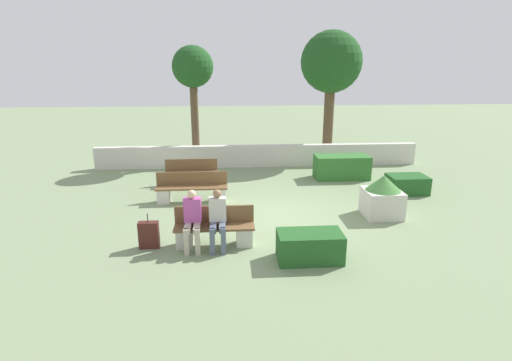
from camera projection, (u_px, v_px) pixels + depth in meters
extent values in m
plane|color=gray|center=(275.00, 217.00, 10.79)|extent=(60.00, 60.00, 0.00)
cube|color=beige|center=(258.00, 156.00, 16.04)|extent=(12.86, 0.30, 0.87)
cube|color=brown|center=(214.00, 227.00, 8.99)|extent=(1.81, 0.44, 0.05)
cube|color=brown|center=(214.00, 214.00, 9.15)|extent=(1.81, 0.04, 0.40)
cube|color=beige|center=(185.00, 238.00, 9.01)|extent=(0.36, 0.40, 0.42)
cube|color=beige|center=(244.00, 236.00, 9.10)|extent=(0.36, 0.40, 0.42)
cube|color=brown|center=(191.00, 173.00, 13.48)|extent=(1.77, 0.44, 0.05)
cube|color=brown|center=(191.00, 165.00, 13.65)|extent=(1.77, 0.04, 0.40)
cube|color=beige|center=(172.00, 180.00, 13.50)|extent=(0.36, 0.40, 0.42)
cube|color=beige|center=(211.00, 179.00, 13.59)|extent=(0.36, 0.40, 0.42)
cube|color=brown|center=(192.00, 188.00, 11.87)|extent=(2.12, 0.44, 0.05)
cube|color=brown|center=(192.00, 178.00, 12.03)|extent=(2.12, 0.04, 0.40)
cube|color=beige|center=(164.00, 196.00, 11.87)|extent=(0.36, 0.40, 0.42)
cube|color=beige|center=(220.00, 195.00, 11.99)|extent=(0.36, 0.40, 0.42)
cube|color=#515B70|center=(213.00, 227.00, 8.76)|extent=(0.14, 0.46, 0.13)
cube|color=#515B70|center=(222.00, 227.00, 8.77)|extent=(0.14, 0.46, 0.13)
cube|color=#515B70|center=(212.00, 242.00, 8.60)|extent=(0.11, 0.11, 0.60)
cube|color=#515B70|center=(223.00, 241.00, 8.62)|extent=(0.11, 0.11, 0.60)
cube|color=beige|center=(218.00, 209.00, 8.90)|extent=(0.38, 0.22, 0.54)
sphere|color=#936B4C|center=(217.00, 194.00, 8.78)|extent=(0.19, 0.19, 0.19)
cube|color=#B2A893|center=(188.00, 228.00, 8.72)|extent=(0.14, 0.46, 0.13)
cube|color=#B2A893|center=(197.00, 228.00, 8.73)|extent=(0.14, 0.46, 0.13)
cube|color=#B2A893|center=(186.00, 242.00, 8.56)|extent=(0.11, 0.11, 0.60)
cube|color=#B2A893|center=(198.00, 242.00, 8.58)|extent=(0.11, 0.11, 0.60)
cube|color=#B74C9E|center=(193.00, 210.00, 8.86)|extent=(0.38, 0.22, 0.54)
sphere|color=beige|center=(192.00, 194.00, 8.74)|extent=(0.19, 0.19, 0.19)
cube|color=#235623|center=(407.00, 184.00, 12.78)|extent=(1.19, 0.86, 0.57)
cube|color=#33702D|center=(342.00, 167.00, 14.37)|extent=(1.92, 0.87, 0.84)
cube|color=#235623|center=(310.00, 246.00, 8.36)|extent=(1.35, 0.73, 0.62)
cube|color=beige|center=(382.00, 203.00, 10.79)|extent=(0.96, 0.96, 0.73)
cone|color=#47843D|center=(384.00, 183.00, 10.63)|extent=(0.93, 0.93, 0.41)
cube|color=#471E19|center=(149.00, 235.00, 8.92)|extent=(0.44, 0.20, 0.62)
cylinder|color=#333338|center=(148.00, 218.00, 8.80)|extent=(0.02, 0.02, 0.20)
cylinder|color=brown|center=(195.00, 122.00, 16.10)|extent=(0.31, 0.31, 3.45)
sphere|color=#1E4C1E|center=(193.00, 67.00, 15.50)|extent=(1.61, 1.61, 1.61)
cylinder|color=brown|center=(328.00, 120.00, 17.10)|extent=(0.42, 0.42, 3.38)
sphere|color=#1E4C1E|center=(331.00, 62.00, 16.43)|extent=(2.53, 2.53, 2.53)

